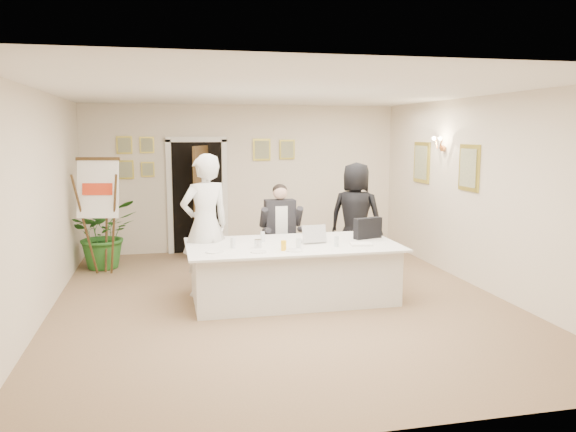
{
  "coord_description": "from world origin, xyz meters",
  "views": [
    {
      "loc": [
        -1.5,
        -7.26,
        2.27
      ],
      "look_at": [
        0.23,
        0.6,
        1.08
      ],
      "focal_mm": 35.0,
      "sensor_mm": 36.0,
      "label": 1
    }
  ],
  "objects_px": {
    "laptop": "(312,232)",
    "paper_stack": "(361,244)",
    "conference_table": "(292,271)",
    "standing_man": "(205,226)",
    "laptop_bag": "(368,228)",
    "flip_chart": "(102,222)",
    "seated_man": "(281,231)",
    "steel_jug": "(258,243)",
    "oj_glass": "(284,245)",
    "standing_woman": "(356,217)",
    "potted_palm": "(104,233)"
  },
  "relations": [
    {
      "from": "steel_jug",
      "to": "standing_man",
      "type": "bearing_deg",
      "value": 136.71
    },
    {
      "from": "paper_stack",
      "to": "oj_glass",
      "type": "distance_m",
      "value": 1.09
    },
    {
      "from": "standing_man",
      "to": "steel_jug",
      "type": "height_order",
      "value": "standing_man"
    },
    {
      "from": "laptop_bag",
      "to": "seated_man",
      "type": "bearing_deg",
      "value": 118.59
    },
    {
      "from": "conference_table",
      "to": "seated_man",
      "type": "height_order",
      "value": "seated_man"
    },
    {
      "from": "conference_table",
      "to": "laptop",
      "type": "xyz_separation_m",
      "value": [
        0.29,
        0.06,
        0.52
      ]
    },
    {
      "from": "seated_man",
      "to": "laptop_bag",
      "type": "height_order",
      "value": "seated_man"
    },
    {
      "from": "standing_man",
      "to": "laptop_bag",
      "type": "relative_size",
      "value": 4.7
    },
    {
      "from": "conference_table",
      "to": "laptop",
      "type": "height_order",
      "value": "laptop"
    },
    {
      "from": "seated_man",
      "to": "potted_palm",
      "type": "height_order",
      "value": "seated_man"
    },
    {
      "from": "seated_man",
      "to": "standing_woman",
      "type": "height_order",
      "value": "standing_woman"
    },
    {
      "from": "seated_man",
      "to": "flip_chart",
      "type": "xyz_separation_m",
      "value": [
        -2.76,
        0.76,
        0.11
      ]
    },
    {
      "from": "potted_palm",
      "to": "steel_jug",
      "type": "relative_size",
      "value": 10.73
    },
    {
      "from": "conference_table",
      "to": "paper_stack",
      "type": "distance_m",
      "value": 1.01
    },
    {
      "from": "laptop_bag",
      "to": "steel_jug",
      "type": "relative_size",
      "value": 3.85
    },
    {
      "from": "seated_man",
      "to": "flip_chart",
      "type": "distance_m",
      "value": 2.87
    },
    {
      "from": "flip_chart",
      "to": "laptop",
      "type": "relative_size",
      "value": 5.15
    },
    {
      "from": "laptop_bag",
      "to": "paper_stack",
      "type": "bearing_deg",
      "value": -136.59
    },
    {
      "from": "laptop",
      "to": "standing_man",
      "type": "bearing_deg",
      "value": 159.17
    },
    {
      "from": "laptop",
      "to": "conference_table",
      "type": "bearing_deg",
      "value": -175.11
    },
    {
      "from": "steel_jug",
      "to": "standing_woman",
      "type": "bearing_deg",
      "value": 39.19
    },
    {
      "from": "oj_glass",
      "to": "laptop",
      "type": "bearing_deg",
      "value": 43.18
    },
    {
      "from": "potted_palm",
      "to": "standing_man",
      "type": "bearing_deg",
      "value": -52.18
    },
    {
      "from": "conference_table",
      "to": "potted_palm",
      "type": "bearing_deg",
      "value": 137.82
    },
    {
      "from": "oj_glass",
      "to": "steel_jug",
      "type": "height_order",
      "value": "oj_glass"
    },
    {
      "from": "laptop",
      "to": "oj_glass",
      "type": "distance_m",
      "value": 0.69
    },
    {
      "from": "standing_woman",
      "to": "oj_glass",
      "type": "relative_size",
      "value": 13.82
    },
    {
      "from": "standing_man",
      "to": "laptop",
      "type": "xyz_separation_m",
      "value": [
        1.43,
        -0.38,
        -0.08
      ]
    },
    {
      "from": "seated_man",
      "to": "steel_jug",
      "type": "relative_size",
      "value": 13.62
    },
    {
      "from": "flip_chart",
      "to": "standing_woman",
      "type": "xyz_separation_m",
      "value": [
        4.07,
        -0.57,
        0.04
      ]
    },
    {
      "from": "flip_chart",
      "to": "steel_jug",
      "type": "distance_m",
      "value": 3.03
    },
    {
      "from": "oj_glass",
      "to": "conference_table",
      "type": "bearing_deg",
      "value": 63.47
    },
    {
      "from": "standing_woman",
      "to": "oj_glass",
      "type": "xyz_separation_m",
      "value": [
        -1.6,
        -1.79,
        -0.06
      ]
    },
    {
      "from": "oj_glass",
      "to": "standing_man",
      "type": "bearing_deg",
      "value": 137.57
    },
    {
      "from": "flip_chart",
      "to": "laptop",
      "type": "xyz_separation_m",
      "value": [
        2.97,
        -1.89,
        0.06
      ]
    },
    {
      "from": "standing_woman",
      "to": "steel_jug",
      "type": "height_order",
      "value": "standing_woman"
    },
    {
      "from": "seated_man",
      "to": "laptop_bag",
      "type": "relative_size",
      "value": 3.54
    },
    {
      "from": "standing_man",
      "to": "standing_woman",
      "type": "distance_m",
      "value": 2.7
    },
    {
      "from": "potted_palm",
      "to": "steel_jug",
      "type": "distance_m",
      "value": 3.41
    },
    {
      "from": "flip_chart",
      "to": "laptop",
      "type": "distance_m",
      "value": 3.52
    },
    {
      "from": "laptop",
      "to": "paper_stack",
      "type": "distance_m",
      "value": 0.7
    },
    {
      "from": "flip_chart",
      "to": "standing_woman",
      "type": "height_order",
      "value": "flip_chart"
    },
    {
      "from": "paper_stack",
      "to": "standing_man",
      "type": "bearing_deg",
      "value": 159.74
    },
    {
      "from": "conference_table",
      "to": "paper_stack",
      "type": "bearing_deg",
      "value": -19.15
    },
    {
      "from": "paper_stack",
      "to": "oj_glass",
      "type": "xyz_separation_m",
      "value": [
        -1.09,
        -0.11,
        0.05
      ]
    },
    {
      "from": "laptop",
      "to": "paper_stack",
      "type": "height_order",
      "value": "laptop"
    },
    {
      "from": "seated_man",
      "to": "potted_palm",
      "type": "distance_m",
      "value": 3.05
    },
    {
      "from": "flip_chart",
      "to": "oj_glass",
      "type": "relative_size",
      "value": 14.26
    },
    {
      "from": "laptop_bag",
      "to": "oj_glass",
      "type": "xyz_separation_m",
      "value": [
        -1.35,
        -0.56,
        -0.08
      ]
    },
    {
      "from": "standing_woman",
      "to": "potted_palm",
      "type": "xyz_separation_m",
      "value": [
        -4.08,
        1.06,
        -0.31
      ]
    }
  ]
}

